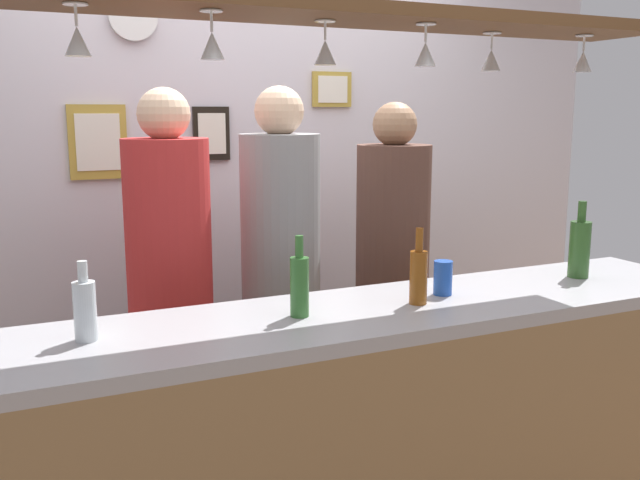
{
  "coord_description": "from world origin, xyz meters",
  "views": [
    {
      "loc": [
        -1.11,
        -2.3,
        1.66
      ],
      "look_at": [
        0.0,
        0.1,
        1.17
      ],
      "focal_mm": 39.17,
      "sensor_mm": 36.0,
      "label": 1
    }
  ],
  "objects_px": {
    "person_right_brown_shirt": "(392,250)",
    "person_left_red_shirt": "(170,263)",
    "person_middle_grey_shirt": "(281,251)",
    "drink_can": "(443,278)",
    "bottle_beer_amber_tall": "(418,275)",
    "picture_frame_caricature": "(98,142)",
    "picture_frame_upper_small": "(332,89)",
    "bottle_champagne_green": "(580,247)",
    "picture_frame_crest": "(211,134)",
    "wall_clock": "(133,16)",
    "bottle_beer_green_import": "(299,284)",
    "bottle_soda_clear": "(85,309)"
  },
  "relations": [
    {
      "from": "bottle_soda_clear",
      "to": "bottle_beer_green_import",
      "type": "distance_m",
      "value": 0.64
    },
    {
      "from": "picture_frame_crest",
      "to": "wall_clock",
      "type": "distance_m",
      "value": 0.64
    },
    {
      "from": "person_left_red_shirt",
      "to": "person_middle_grey_shirt",
      "type": "relative_size",
      "value": 0.99
    },
    {
      "from": "picture_frame_crest",
      "to": "wall_clock",
      "type": "bearing_deg",
      "value": -178.99
    },
    {
      "from": "person_right_brown_shirt",
      "to": "picture_frame_upper_small",
      "type": "bearing_deg",
      "value": 91.38
    },
    {
      "from": "picture_frame_caricature",
      "to": "wall_clock",
      "type": "distance_m",
      "value": 0.59
    },
    {
      "from": "person_left_red_shirt",
      "to": "bottle_soda_clear",
      "type": "relative_size",
      "value": 7.61
    },
    {
      "from": "person_middle_grey_shirt",
      "to": "bottle_beer_amber_tall",
      "type": "bearing_deg",
      "value": -77.5
    },
    {
      "from": "bottle_soda_clear",
      "to": "bottle_champagne_green",
      "type": "xyz_separation_m",
      "value": [
        1.84,
        -0.0,
        0.03
      ]
    },
    {
      "from": "picture_frame_upper_small",
      "to": "wall_clock",
      "type": "bearing_deg",
      "value": -179.65
    },
    {
      "from": "bottle_beer_amber_tall",
      "to": "picture_frame_caricature",
      "type": "relative_size",
      "value": 0.76
    },
    {
      "from": "bottle_champagne_green",
      "to": "drink_can",
      "type": "height_order",
      "value": "bottle_champagne_green"
    },
    {
      "from": "person_middle_grey_shirt",
      "to": "bottle_beer_amber_tall",
      "type": "relative_size",
      "value": 6.78
    },
    {
      "from": "picture_frame_crest",
      "to": "person_middle_grey_shirt",
      "type": "bearing_deg",
      "value": -79.62
    },
    {
      "from": "person_left_red_shirt",
      "to": "bottle_soda_clear",
      "type": "distance_m",
      "value": 0.84
    },
    {
      "from": "picture_frame_crest",
      "to": "person_right_brown_shirt",
      "type": "bearing_deg",
      "value": -42.82
    },
    {
      "from": "bottle_beer_green_import",
      "to": "drink_can",
      "type": "height_order",
      "value": "bottle_beer_green_import"
    },
    {
      "from": "person_middle_grey_shirt",
      "to": "picture_frame_upper_small",
      "type": "bearing_deg",
      "value": 48.92
    },
    {
      "from": "person_right_brown_shirt",
      "to": "bottle_beer_amber_tall",
      "type": "distance_m",
      "value": 0.89
    },
    {
      "from": "person_middle_grey_shirt",
      "to": "picture_frame_caricature",
      "type": "xyz_separation_m",
      "value": [
        -0.65,
        0.62,
        0.45
      ]
    },
    {
      "from": "person_middle_grey_shirt",
      "to": "picture_frame_caricature",
      "type": "distance_m",
      "value": 1.01
    },
    {
      "from": "person_right_brown_shirt",
      "to": "drink_can",
      "type": "relative_size",
      "value": 13.94
    },
    {
      "from": "bottle_beer_amber_tall",
      "to": "wall_clock",
      "type": "relative_size",
      "value": 1.18
    },
    {
      "from": "picture_frame_crest",
      "to": "bottle_beer_green_import",
      "type": "bearing_deg",
      "value": -95.24
    },
    {
      "from": "bottle_champagne_green",
      "to": "bottle_soda_clear",
      "type": "bearing_deg",
      "value": 179.9
    },
    {
      "from": "bottle_champagne_green",
      "to": "drink_can",
      "type": "bearing_deg",
      "value": -179.9
    },
    {
      "from": "bottle_beer_green_import",
      "to": "bottle_beer_amber_tall",
      "type": "bearing_deg",
      "value": -4.47
    },
    {
      "from": "bottle_beer_amber_tall",
      "to": "picture_frame_upper_small",
      "type": "height_order",
      "value": "picture_frame_upper_small"
    },
    {
      "from": "person_left_red_shirt",
      "to": "wall_clock",
      "type": "xyz_separation_m",
      "value": [
        0.01,
        0.61,
        1.02
      ]
    },
    {
      "from": "bottle_beer_green_import",
      "to": "picture_frame_crest",
      "type": "height_order",
      "value": "picture_frame_crest"
    },
    {
      "from": "person_middle_grey_shirt",
      "to": "picture_frame_crest",
      "type": "height_order",
      "value": "person_middle_grey_shirt"
    },
    {
      "from": "person_middle_grey_shirt",
      "to": "bottle_beer_green_import",
      "type": "bearing_deg",
      "value": -107.34
    },
    {
      "from": "bottle_beer_amber_tall",
      "to": "drink_can",
      "type": "bearing_deg",
      "value": 24.03
    },
    {
      "from": "bottle_beer_amber_tall",
      "to": "bottle_soda_clear",
      "type": "bearing_deg",
      "value": 176.31
    },
    {
      "from": "person_middle_grey_shirt",
      "to": "wall_clock",
      "type": "height_order",
      "value": "wall_clock"
    },
    {
      "from": "bottle_beer_amber_tall",
      "to": "bottle_champagne_green",
      "type": "xyz_separation_m",
      "value": [
        0.78,
        0.07,
        0.02
      ]
    },
    {
      "from": "person_right_brown_shirt",
      "to": "bottle_beer_green_import",
      "type": "distance_m",
      "value": 1.11
    },
    {
      "from": "person_middle_grey_shirt",
      "to": "drink_can",
      "type": "xyz_separation_m",
      "value": [
        0.32,
        -0.74,
        0.01
      ]
    },
    {
      "from": "person_left_red_shirt",
      "to": "bottle_beer_amber_tall",
      "type": "relative_size",
      "value": 6.74
    },
    {
      "from": "person_left_red_shirt",
      "to": "wall_clock",
      "type": "bearing_deg",
      "value": 88.88
    },
    {
      "from": "drink_can",
      "to": "wall_clock",
      "type": "distance_m",
      "value": 1.86
    },
    {
      "from": "person_right_brown_shirt",
      "to": "person_left_red_shirt",
      "type": "bearing_deg",
      "value": 180.0
    },
    {
      "from": "person_middle_grey_shirt",
      "to": "drink_can",
      "type": "distance_m",
      "value": 0.81
    },
    {
      "from": "drink_can",
      "to": "person_left_red_shirt",
      "type": "bearing_deg",
      "value": 137.21
    },
    {
      "from": "drink_can",
      "to": "picture_frame_crest",
      "type": "distance_m",
      "value": 1.51
    },
    {
      "from": "person_middle_grey_shirt",
      "to": "picture_frame_crest",
      "type": "xyz_separation_m",
      "value": [
        -0.11,
        0.62,
        0.48
      ]
    },
    {
      "from": "bottle_beer_green_import",
      "to": "wall_clock",
      "type": "bearing_deg",
      "value": 99.23
    },
    {
      "from": "bottle_beer_amber_tall",
      "to": "drink_can",
      "type": "relative_size",
      "value": 2.13
    },
    {
      "from": "person_right_brown_shirt",
      "to": "picture_frame_upper_small",
      "type": "distance_m",
      "value": 0.97
    },
    {
      "from": "picture_frame_upper_small",
      "to": "picture_frame_caricature",
      "type": "bearing_deg",
      "value": 180.0
    }
  ]
}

